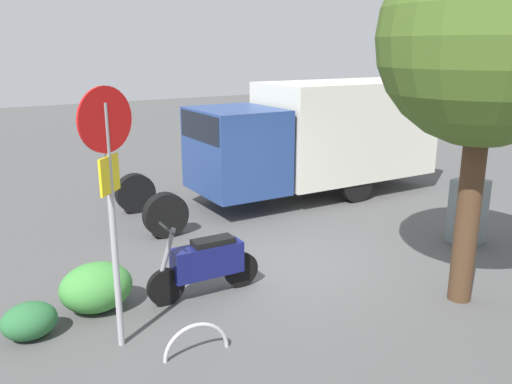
{
  "coord_description": "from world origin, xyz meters",
  "views": [
    {
      "loc": [
        5.19,
        6.89,
        3.66
      ],
      "look_at": [
        0.26,
        -0.83,
        1.14
      ],
      "focal_mm": 36.95,
      "sensor_mm": 36.0,
      "label": 1
    }
  ],
  "objects_px": {
    "street_tree": "(487,40)",
    "bike_rack_hoop": "(197,354)",
    "stop_sign": "(110,180)",
    "motorcycle": "(207,263)",
    "box_truck_near": "(315,134)",
    "utility_cabinet": "(468,211)"
  },
  "relations": [
    {
      "from": "box_truck_near",
      "to": "motorcycle",
      "type": "relative_size",
      "value": 4.45
    },
    {
      "from": "street_tree",
      "to": "motorcycle",
      "type": "bearing_deg",
      "value": -34.8
    },
    {
      "from": "street_tree",
      "to": "utility_cabinet",
      "type": "distance_m",
      "value": 4.09
    },
    {
      "from": "box_truck_near",
      "to": "bike_rack_hoop",
      "type": "xyz_separation_m",
      "value": [
        5.77,
        4.93,
        -1.59
      ]
    },
    {
      "from": "street_tree",
      "to": "stop_sign",
      "type": "bearing_deg",
      "value": -17.61
    },
    {
      "from": "motorcycle",
      "to": "street_tree",
      "type": "xyz_separation_m",
      "value": [
        -3.13,
        2.18,
        3.24
      ]
    },
    {
      "from": "street_tree",
      "to": "utility_cabinet",
      "type": "xyz_separation_m",
      "value": [
        -2.15,
        -1.49,
        -3.14
      ]
    },
    {
      "from": "stop_sign",
      "to": "street_tree",
      "type": "bearing_deg",
      "value": 162.39
    },
    {
      "from": "utility_cabinet",
      "to": "stop_sign",
      "type": "bearing_deg",
      "value": -0.06
    },
    {
      "from": "box_truck_near",
      "to": "bike_rack_hoop",
      "type": "distance_m",
      "value": 7.75
    },
    {
      "from": "stop_sign",
      "to": "utility_cabinet",
      "type": "relative_size",
      "value": 2.61
    },
    {
      "from": "box_truck_near",
      "to": "utility_cabinet",
      "type": "relative_size",
      "value": 6.46
    },
    {
      "from": "street_tree",
      "to": "bike_rack_hoop",
      "type": "xyz_separation_m",
      "value": [
        4.0,
        -0.79,
        -3.76
      ]
    },
    {
      "from": "box_truck_near",
      "to": "utility_cabinet",
      "type": "xyz_separation_m",
      "value": [
        -0.38,
        4.22,
        -0.96
      ]
    },
    {
      "from": "stop_sign",
      "to": "bike_rack_hoop",
      "type": "bearing_deg",
      "value": 134.9
    },
    {
      "from": "box_truck_near",
      "to": "stop_sign",
      "type": "height_order",
      "value": "stop_sign"
    },
    {
      "from": "box_truck_near",
      "to": "utility_cabinet",
      "type": "height_order",
      "value": "box_truck_near"
    },
    {
      "from": "motorcycle",
      "to": "utility_cabinet",
      "type": "distance_m",
      "value": 5.33
    },
    {
      "from": "motorcycle",
      "to": "utility_cabinet",
      "type": "height_order",
      "value": "utility_cabinet"
    },
    {
      "from": "box_truck_near",
      "to": "stop_sign",
      "type": "distance_m",
      "value": 7.75
    },
    {
      "from": "motorcycle",
      "to": "bike_rack_hoop",
      "type": "relative_size",
      "value": 2.13
    },
    {
      "from": "bike_rack_hoop",
      "to": "stop_sign",
      "type": "bearing_deg",
      "value": -45.1
    }
  ]
}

